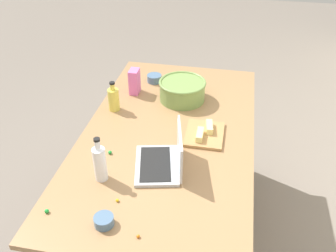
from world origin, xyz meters
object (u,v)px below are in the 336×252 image
(bottle_vinegar, at_px, (100,163))
(mixing_bowl_large, at_px, (182,90))
(cutting_board, at_px, (204,134))
(butter_stick_left, at_px, (200,135))
(ramekin_medium, at_px, (154,78))
(ramekin_small, at_px, (104,221))
(laptop, at_px, (165,159))
(butter_stick_right, at_px, (209,127))
(candy_bag, at_px, (134,81))
(bottle_oil, at_px, (114,99))

(bottle_vinegar, bearing_deg, mixing_bowl_large, 162.09)
(mixing_bowl_large, xyz_separation_m, cutting_board, (0.38, 0.19, -0.06))
(butter_stick_left, bearing_deg, cutting_board, 153.16)
(bottle_vinegar, height_order, ramekin_medium, bottle_vinegar)
(ramekin_small, bearing_deg, laptop, 156.66)
(butter_stick_right, bearing_deg, candy_bag, -123.76)
(butter_stick_right, xyz_separation_m, ramekin_small, (0.77, -0.38, -0.01))
(ramekin_medium, bearing_deg, ramekin_small, 3.26)
(butter_stick_right, bearing_deg, mixing_bowl_large, -147.54)
(butter_stick_left, xyz_separation_m, butter_stick_right, (-0.08, 0.04, 0.00))
(mixing_bowl_large, bearing_deg, butter_stick_right, 32.46)
(bottle_vinegar, relative_size, cutting_board, 0.94)
(mixing_bowl_large, height_order, ramekin_medium, mixing_bowl_large)
(bottle_vinegar, bearing_deg, bottle_oil, -167.81)
(mixing_bowl_large, distance_m, bottle_oil, 0.45)
(laptop, distance_m, butter_stick_right, 0.40)
(mixing_bowl_large, bearing_deg, candy_bag, -94.83)
(cutting_board, bearing_deg, mixing_bowl_large, -153.06)
(bottle_vinegar, height_order, butter_stick_right, bottle_vinegar)
(butter_stick_left, distance_m, candy_bag, 0.67)
(ramekin_small, xyz_separation_m, candy_bag, (-1.13, -0.17, 0.06))
(bottle_vinegar, bearing_deg, butter_stick_left, 133.04)
(mixing_bowl_large, relative_size, butter_stick_left, 2.80)
(laptop, relative_size, ramekin_small, 4.01)
(laptop, distance_m, cutting_board, 0.35)
(laptop, distance_m, ramekin_small, 0.46)
(ramekin_medium, xyz_separation_m, candy_bag, (0.18, -0.10, 0.06))
(bottle_vinegar, xyz_separation_m, candy_bag, (-0.86, -0.06, -0.01))
(bottle_oil, distance_m, candy_bag, 0.25)
(laptop, bearing_deg, bottle_oil, -138.43)
(cutting_board, xyz_separation_m, ramekin_small, (0.73, -0.35, 0.01))
(ramekin_medium, bearing_deg, bottle_oil, -21.98)
(laptop, xyz_separation_m, candy_bag, (-0.71, -0.35, 0.04))
(laptop, relative_size, bottle_vinegar, 1.42)
(bottle_oil, xyz_separation_m, cutting_board, (0.17, 0.59, -0.07))
(candy_bag, bearing_deg, butter_stick_left, 48.07)
(mixing_bowl_large, distance_m, ramekin_medium, 0.32)
(laptop, relative_size, butter_stick_right, 3.19)
(mixing_bowl_large, relative_size, ramekin_medium, 2.98)
(bottle_oil, bearing_deg, butter_stick_left, 69.39)
(laptop, relative_size, bottle_oil, 1.79)
(cutting_board, height_order, candy_bag, candy_bag)
(cutting_board, relative_size, candy_bag, 1.54)
(ramekin_medium, distance_m, candy_bag, 0.21)
(cutting_board, height_order, ramekin_small, ramekin_small)
(bottle_oil, distance_m, cutting_board, 0.62)
(ramekin_medium, bearing_deg, laptop, 16.04)
(candy_bag, bearing_deg, bottle_vinegar, 4.20)
(bottle_vinegar, bearing_deg, laptop, 116.92)
(mixing_bowl_large, distance_m, butter_stick_left, 0.46)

